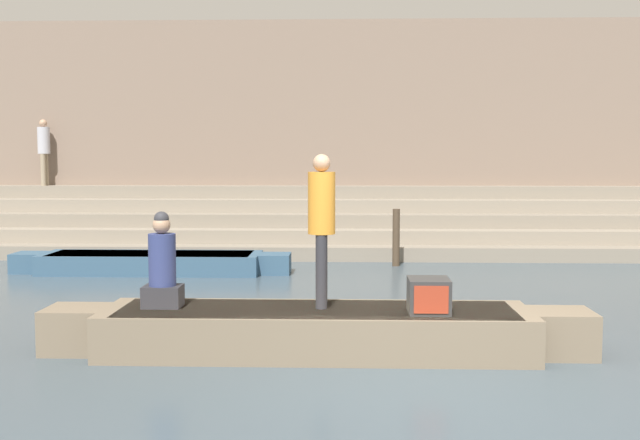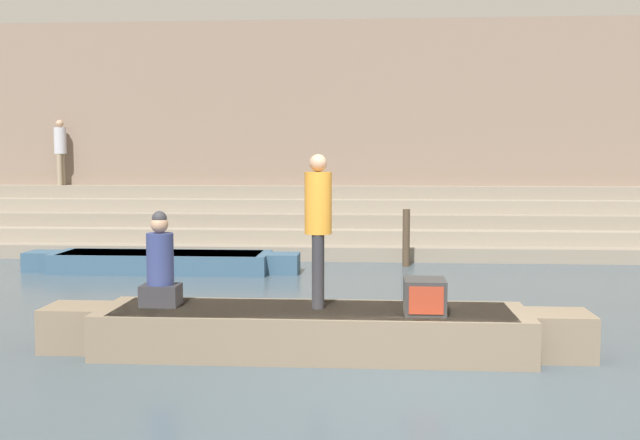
# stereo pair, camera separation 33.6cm
# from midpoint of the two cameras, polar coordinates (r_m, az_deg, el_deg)

# --- Properties ---
(ground_plane) EXTENTS (120.00, 120.00, 0.00)m
(ground_plane) POSITION_cam_midpoint_polar(r_m,az_deg,el_deg) (7.41, 7.28, -12.48)
(ground_plane) COLOR #3D4C56
(ghat_steps) EXTENTS (36.00, 2.82, 1.51)m
(ghat_steps) POSITION_cam_midpoint_polar(r_m,az_deg,el_deg) (17.46, 4.19, -0.62)
(ghat_steps) COLOR gray
(ghat_steps) RESTS_ON ground
(back_wall) EXTENTS (34.20, 1.28, 5.53)m
(back_wall) POSITION_cam_midpoint_polar(r_m,az_deg,el_deg) (19.02, 4.04, 6.42)
(back_wall) COLOR #7F6B5B
(back_wall) RESTS_ON ground
(rowboat_main) EXTENTS (6.13, 1.30, 0.50)m
(rowboat_main) POSITION_cam_midpoint_polar(r_m,az_deg,el_deg) (8.48, -1.44, -8.36)
(rowboat_main) COLOR #756651
(rowboat_main) RESTS_ON ground
(person_standing) EXTENTS (0.31, 0.31, 1.73)m
(person_standing) POSITION_cam_midpoint_polar(r_m,az_deg,el_deg) (8.39, -1.02, 0.11)
(person_standing) COLOR #28282D
(person_standing) RESTS_ON rowboat_main
(person_rowing) EXTENTS (0.43, 0.34, 1.09)m
(person_rowing) POSITION_cam_midpoint_polar(r_m,az_deg,el_deg) (8.69, -13.01, -3.56)
(person_rowing) COLOR #28282D
(person_rowing) RESTS_ON rowboat_main
(tv_set) EXTENTS (0.45, 0.49, 0.38)m
(tv_set) POSITION_cam_midpoint_polar(r_m,az_deg,el_deg) (8.26, 7.13, -5.74)
(tv_set) COLOR #2D2D2D
(tv_set) RESTS_ON rowboat_main
(moored_boat_shore) EXTENTS (5.31, 1.13, 0.37)m
(moored_boat_shore) POSITION_cam_midpoint_polar(r_m,az_deg,el_deg) (14.67, -13.36, -3.15)
(moored_boat_shore) COLOR #33516B
(moored_boat_shore) RESTS_ON ground
(mooring_post) EXTENTS (0.15, 0.15, 1.16)m
(mooring_post) POSITION_cam_midpoint_polar(r_m,az_deg,el_deg) (15.18, 5.19, -1.34)
(mooring_post) COLOR #473828
(mooring_post) RESTS_ON ground
(person_on_steps) EXTENTS (0.29, 0.29, 1.62)m
(person_on_steps) POSITION_cam_midpoint_polar(r_m,az_deg,el_deg) (19.64, -20.76, 5.21)
(person_on_steps) COLOR gray
(person_on_steps) RESTS_ON ghat_steps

